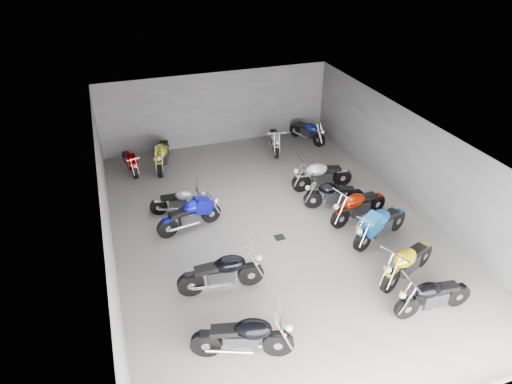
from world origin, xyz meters
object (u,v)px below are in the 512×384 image
motorcycle_right_b (408,262)px  motorcycle_right_f (321,175)px  motorcycle_back_e (275,140)px  motorcycle_right_e (334,194)px  motorcycle_left_f (179,201)px  motorcycle_left_e (190,215)px  motorcycle_right_d (358,206)px  motorcycle_back_b (163,154)px  motorcycle_back_f (308,131)px  motorcycle_right_a (433,296)px  drain_grate (280,237)px  motorcycle_left_c (222,273)px  motorcycle_back_a (130,162)px  motorcycle_right_c (380,225)px  motorcycle_left_a (243,337)px

motorcycle_right_b → motorcycle_right_f: size_ratio=0.94×
motorcycle_back_e → motorcycle_right_e: bearing=108.2°
motorcycle_left_f → motorcycle_back_e: (4.80, 3.48, 0.04)m
motorcycle_left_e → motorcycle_right_d: motorcycle_right_d is taller
motorcycle_back_b → motorcycle_right_f: bearing=161.5°
motorcycle_back_b → motorcycle_back_f: motorcycle_back_b is taller
motorcycle_right_a → motorcycle_right_d: motorcycle_right_d is taller
drain_grate → motorcycle_right_a: motorcycle_right_a is taller
motorcycle_left_f → motorcycle_left_e: bearing=21.2°
motorcycle_left_c → motorcycle_right_b: motorcycle_left_c is taller
motorcycle_right_a → motorcycle_back_e: size_ratio=1.05×
motorcycle_back_b → motorcycle_back_e: 4.78m
motorcycle_right_e → motorcycle_back_a: 8.08m
drain_grate → motorcycle_left_e: 2.94m
motorcycle_right_c → motorcycle_right_f: (-0.31, 3.46, -0.02)m
drain_grate → motorcycle_right_e: (2.41, 1.05, 0.51)m
motorcycle_back_a → motorcycle_left_a: bearing=88.5°
motorcycle_right_a → motorcycle_right_e: bearing=2.6°
drain_grate → motorcycle_back_b: 6.57m
motorcycle_right_f → motorcycle_back_a: bearing=65.0°
motorcycle_left_a → motorcycle_back_e: (4.52, 9.83, -0.06)m
motorcycle_right_a → motorcycle_right_e: size_ratio=1.03×
motorcycle_right_d → motorcycle_right_f: bearing=-8.0°
motorcycle_right_c → motorcycle_back_a: bearing=23.4°
motorcycle_right_f → motorcycle_right_e: bearing=177.3°
motorcycle_right_f → motorcycle_back_b: bearing=59.5°
motorcycle_back_b → motorcycle_back_e: bearing=-164.6°
motorcycle_left_a → motorcycle_right_f: bearing=160.3°
drain_grate → motorcycle_right_e: size_ratio=0.15×
drain_grate → motorcycle_right_e: motorcycle_right_e is taller
motorcycle_right_a → motorcycle_right_e: 5.23m
motorcycle_back_f → motorcycle_right_e: bearing=53.1°
motorcycle_right_e → motorcycle_right_a: bearing=-162.8°
motorcycle_left_c → drain_grate: bearing=130.2°
motorcycle_left_a → motorcycle_back_f: motorcycle_left_a is taller
motorcycle_right_f → motorcycle_back_b: (-5.26, 3.61, 0.01)m
motorcycle_left_c → motorcycle_right_d: (5.12, 1.75, -0.01)m
motorcycle_left_c → motorcycle_right_c: motorcycle_right_c is taller
motorcycle_left_e → motorcycle_left_a: bearing=-13.1°
motorcycle_right_a → motorcycle_right_e: (-0.08, 5.23, -0.00)m
motorcycle_right_c → motorcycle_right_a: bearing=152.0°
motorcycle_left_a → motorcycle_right_d: motorcycle_left_a is taller
motorcycle_left_f → motorcycle_right_c: motorcycle_right_c is taller
motorcycle_left_e → motorcycle_right_e: size_ratio=1.04×
motorcycle_left_a → motorcycle_right_e: motorcycle_left_a is taller
motorcycle_right_a → motorcycle_back_f: size_ratio=1.10×
motorcycle_left_f → motorcycle_right_f: bearing=101.1°
motorcycle_right_c → motorcycle_right_d: 1.20m
motorcycle_right_b → motorcycle_right_d: bearing=-26.2°
motorcycle_right_a → motorcycle_right_f: bearing=1.1°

